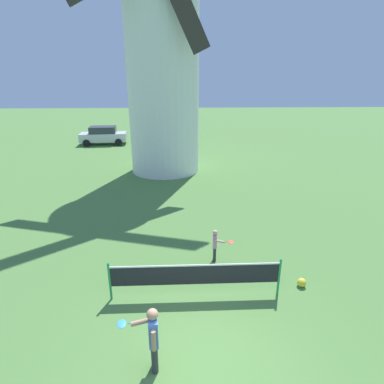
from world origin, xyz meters
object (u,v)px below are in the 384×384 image
(windmill, at_px, (162,43))
(parked_car_mustard, at_px, (169,133))
(player_near, at_px, (152,336))
(parked_car_silver, at_px, (103,135))
(tennis_net, at_px, (195,275))
(stray_ball, at_px, (302,282))
(player_far, at_px, (216,243))

(windmill, bearing_deg, parked_car_mustard, 90.18)
(player_near, height_order, parked_car_silver, parked_car_silver)
(tennis_net, bearing_deg, parked_car_silver, 108.52)
(stray_ball, bearing_deg, player_far, 147.76)
(windmill, xyz_separation_m, tennis_net, (1.22, -12.23, -6.64))
(parked_car_silver, bearing_deg, stray_ball, -64.13)
(windmill, xyz_separation_m, parked_car_silver, (-5.78, 8.65, -6.51))
(player_near, height_order, parked_car_mustard, parked_car_mustard)
(player_near, relative_size, stray_ball, 5.90)
(tennis_net, xyz_separation_m, parked_car_mustard, (-1.24, 21.51, 0.13))
(windmill, height_order, stray_ball, windmill)
(stray_ball, bearing_deg, windmill, 109.39)
(player_far, height_order, stray_ball, player_far)
(player_far, bearing_deg, player_near, -113.39)
(windmill, xyz_separation_m, stray_ball, (4.20, -11.92, -7.19))
(player_near, bearing_deg, parked_car_mustard, 90.74)
(stray_ball, bearing_deg, tennis_net, -174.09)
(tennis_net, height_order, player_far, tennis_net)
(tennis_net, xyz_separation_m, player_far, (0.73, 1.73, -0.07))
(tennis_net, distance_m, stray_ball, 3.05)
(player_far, bearing_deg, tennis_net, -113.00)
(player_near, xyz_separation_m, parked_car_mustard, (-0.30, 23.65, -0.01))
(parked_car_silver, distance_m, parked_car_mustard, 5.79)
(player_near, bearing_deg, parked_car_silver, 104.74)
(player_far, xyz_separation_m, parked_car_silver, (-7.73, 19.16, 0.20))
(windmill, bearing_deg, player_far, -79.49)
(player_near, distance_m, parked_car_silver, 23.81)
(windmill, height_order, parked_car_mustard, windmill)
(player_far, bearing_deg, parked_car_silver, 111.97)
(tennis_net, distance_m, parked_car_mustard, 21.55)
(player_far, height_order, parked_car_mustard, parked_car_mustard)
(stray_ball, xyz_separation_m, parked_car_silver, (-9.98, 20.58, 0.68))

